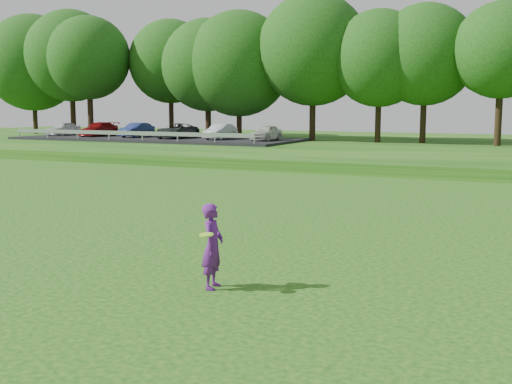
% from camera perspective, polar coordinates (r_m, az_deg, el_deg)
% --- Properties ---
extents(ground, '(140.00, 140.00, 0.00)m').
position_cam_1_polar(ground, '(13.53, -3.37, -7.10)').
color(ground, '#0E460D').
rests_on(ground, ground).
extents(berm, '(130.00, 30.00, 0.60)m').
position_cam_1_polar(berm, '(45.99, 17.56, 3.44)').
color(berm, '#0E460D').
rests_on(berm, ground).
extents(walking_path, '(130.00, 1.60, 0.04)m').
position_cam_1_polar(walking_path, '(32.26, 14.04, 1.39)').
color(walking_path, gray).
rests_on(walking_path, ground).
extents(treeline, '(104.00, 7.00, 15.00)m').
position_cam_1_polar(treeline, '(50.06, 18.60, 12.66)').
color(treeline, '#134610').
rests_on(treeline, berm).
extents(parking_lot, '(24.00, 9.00, 1.38)m').
position_cam_1_polar(parking_lot, '(53.77, -9.01, 5.09)').
color(parking_lot, black).
rests_on(parking_lot, berm).
extents(woman, '(0.50, 0.82, 1.63)m').
position_cam_1_polar(woman, '(12.19, -3.87, -4.82)').
color(woman, '#5F1B7B').
rests_on(woman, ground).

